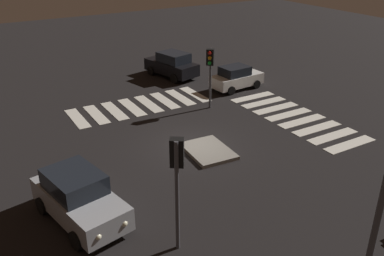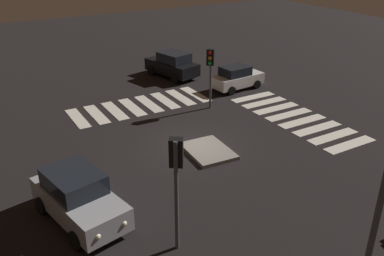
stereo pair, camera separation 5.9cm
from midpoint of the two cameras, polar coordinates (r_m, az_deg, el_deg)
ground_plane at (r=21.37m, az=0.08°, el=-2.43°), size 80.00×80.00×0.00m
traffic_island at (r=20.69m, az=2.30°, el=-3.14°), size 2.78×2.16×0.18m
car_black at (r=31.84m, az=-2.64°, el=8.62°), size 4.59×2.82×1.89m
car_silver at (r=16.24m, az=-15.16°, el=-9.13°), size 4.66×2.74×1.93m
car_white at (r=29.37m, az=6.18°, el=6.84°), size 1.98×3.83×1.63m
traffic_light_west at (r=13.29m, az=-2.03°, el=-5.36°), size 0.53×0.54×4.09m
traffic_light_east at (r=25.05m, az=2.60°, el=8.71°), size 0.53×0.54×3.76m
crosswalk_near at (r=25.35m, az=13.98°, el=1.35°), size 8.75×3.20×0.02m
crosswalk_side at (r=26.62m, az=-6.96°, el=3.07°), size 3.20×8.75×0.02m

